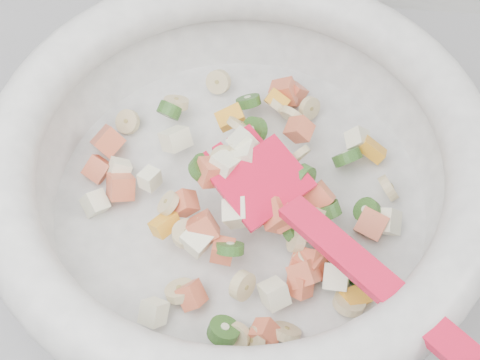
# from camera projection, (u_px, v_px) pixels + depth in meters

# --- Properties ---
(mixing_bowl) EXTENTS (0.43, 0.43, 0.13)m
(mixing_bowl) POSITION_uv_depth(u_px,v_px,m) (241.00, 170.00, 0.58)
(mixing_bowl) COLOR silver
(mixing_bowl) RESTS_ON counter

